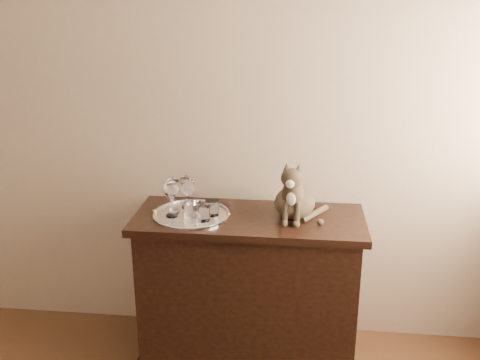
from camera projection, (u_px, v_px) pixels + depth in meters
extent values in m
cube|color=tan|center=(147.00, 108.00, 2.97)|extent=(4.00, 0.10, 2.70)
cylinder|color=silver|center=(191.00, 215.00, 2.78)|extent=(0.40, 0.40, 0.01)
cylinder|color=silver|center=(203.00, 213.00, 2.69)|extent=(0.07, 0.07, 0.08)
cylinder|color=white|center=(193.00, 212.00, 2.68)|extent=(0.09, 0.09, 0.10)
cylinder|color=white|center=(212.00, 208.00, 2.76)|extent=(0.07, 0.07, 0.08)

